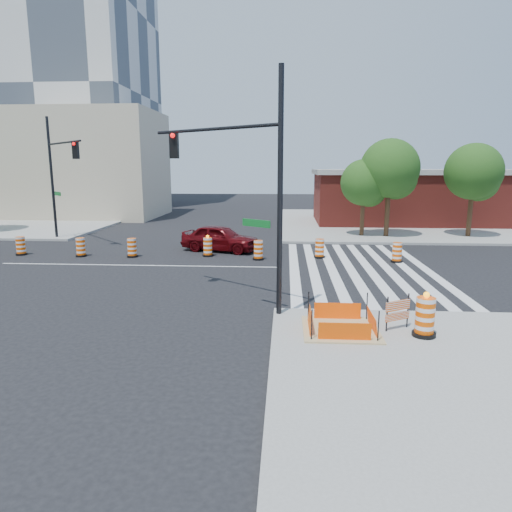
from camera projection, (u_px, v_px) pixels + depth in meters
The scene contains 24 objects.
ground at pixel (138, 265), 22.78m from camera, with size 120.00×120.00×0.00m, color black.
sidewalk_ne at pixel (409, 223), 39.24m from camera, with size 22.00×22.00×0.15m, color gray.
sidewalk_nw at pixel (7, 220), 41.54m from camera, with size 22.00×22.00×0.15m, color gray.
crosswalk_east at pixel (359, 268), 22.08m from camera, with size 6.75×13.50×0.01m.
lane_centerline at pixel (138, 265), 22.78m from camera, with size 14.00×0.12×0.01m, color silver.
excavation_pit at pixel (341, 328), 13.35m from camera, with size 2.20×2.20×0.90m.
tower_nw at pixel (20, 13), 53.24m from camera, with size 28.00×18.00×45.00m, color silver.
brick_storefront at pixel (411, 197), 38.80m from camera, with size 16.50×8.50×4.60m.
beige_midrise at pixel (86, 165), 44.12m from camera, with size 14.00×10.00×10.00m, color #BFB192.
red_coupe at pixel (220, 238), 26.51m from camera, with size 1.82×4.52×1.54m, color #4E060A.
signal_pole_se at pixel (241, 171), 15.01m from camera, with size 4.81×3.50×7.70m.
signal_pole_nw at pixel (59, 167), 28.85m from camera, with size 4.20×4.43×7.89m.
pit_drum at pixel (425, 318), 12.80m from camera, with size 0.66×0.66×1.29m.
barricade at pixel (398, 311), 13.33m from camera, with size 0.79×0.47×1.04m.
tree_north_c at pixel (364, 185), 31.05m from camera, with size 3.18×3.15×5.35m.
tree_north_d at pixel (390, 172), 30.61m from camera, with size 3.94×3.94×6.70m.
tree_north_e at pixel (474, 175), 30.57m from camera, with size 3.76×3.76×6.40m.
median_drum_1 at pixel (21, 246), 25.36m from camera, with size 0.60×0.60×1.02m.
median_drum_2 at pixel (81, 248), 24.95m from camera, with size 0.60×0.60×1.02m.
median_drum_3 at pixel (132, 248), 24.78m from camera, with size 0.60×0.60×1.02m.
median_drum_4 at pixel (208, 247), 25.00m from camera, with size 0.60×0.60×1.18m.
median_drum_5 at pixel (258, 251), 24.08m from camera, with size 0.60×0.60×1.02m.
median_drum_6 at pixel (320, 249), 24.57m from camera, with size 0.60×0.60×1.02m.
median_drum_7 at pixel (397, 253), 23.44m from camera, with size 0.60×0.60×1.02m.
Camera 1 is at (7.35, -21.83, 4.88)m, focal length 32.00 mm.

